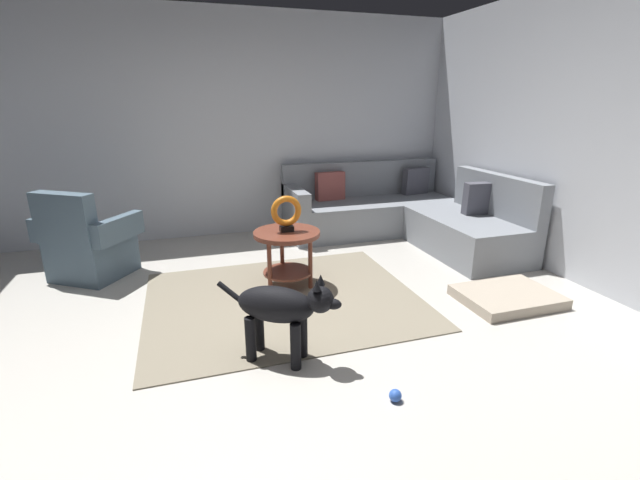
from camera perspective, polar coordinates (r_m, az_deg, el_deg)
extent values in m
cube|color=beige|center=(3.25, -4.47, -14.01)|extent=(6.00, 6.00, 0.10)
cube|color=silver|center=(5.68, -11.96, 14.25)|extent=(6.00, 0.12, 2.70)
cube|color=silver|center=(4.47, 35.57, 10.56)|extent=(0.12, 6.00, 2.70)
cube|color=gray|center=(3.85, -4.75, -7.72)|extent=(2.30, 1.90, 0.01)
cube|color=gray|center=(5.80, 6.64, 3.14)|extent=(2.20, 0.85, 0.42)
cube|color=gray|center=(6.02, 5.40, 8.02)|extent=(2.20, 0.14, 0.46)
cube|color=gray|center=(5.20, 18.58, 0.60)|extent=(0.85, 1.40, 0.42)
cube|color=gray|center=(5.31, 22.16, 5.48)|extent=(0.14, 1.40, 0.46)
cube|color=gray|center=(5.39, -3.23, 5.62)|extent=(0.16, 0.85, 0.22)
cube|color=#4C4C56|center=(6.23, 12.35, 7.46)|extent=(0.40, 0.20, 0.39)
cube|color=#994C47|center=(5.72, 1.32, 6.96)|extent=(0.39, 0.17, 0.38)
cube|color=#4C4C56|center=(5.30, 20.15, 5.02)|extent=(0.39, 0.16, 0.38)
cube|color=#4C6070|center=(4.84, -27.48, -1.89)|extent=(0.83, 0.83, 0.40)
cube|color=#4C6070|center=(4.55, -30.36, 2.35)|extent=(0.58, 0.45, 0.48)
cube|color=#4C6070|center=(5.00, -30.91, 1.89)|extent=(0.42, 0.55, 0.22)
cube|color=#4C6070|center=(4.52, -24.78, 1.35)|extent=(0.42, 0.55, 0.22)
cylinder|color=brown|center=(3.93, -4.36, 0.86)|extent=(0.60, 0.60, 0.04)
cylinder|color=brown|center=(4.05, -4.24, -4.15)|extent=(0.45, 0.45, 0.02)
cylinder|color=brown|center=(4.22, -4.96, -1.85)|extent=(0.04, 0.04, 0.50)
cylinder|color=brown|center=(3.88, -6.58, -3.65)|extent=(0.04, 0.04, 0.50)
cylinder|color=brown|center=(3.96, -1.27, -3.07)|extent=(0.04, 0.04, 0.50)
cube|color=black|center=(3.92, -4.37, 1.49)|extent=(0.12, 0.08, 0.05)
torus|color=orange|center=(3.88, -4.43, 3.80)|extent=(0.28, 0.06, 0.28)
cube|color=#B2A38E|center=(4.12, 23.24, -6.82)|extent=(0.80, 0.60, 0.09)
cylinder|color=black|center=(2.99, -2.32, -12.37)|extent=(0.07, 0.07, 0.32)
cylinder|color=black|center=(2.87, -3.19, -13.71)|extent=(0.07, 0.07, 0.32)
cylinder|color=black|center=(3.09, -7.97, -11.49)|extent=(0.07, 0.07, 0.32)
cylinder|color=black|center=(2.98, -9.04, -12.73)|extent=(0.07, 0.07, 0.32)
ellipsoid|color=black|center=(2.86, -5.82, -8.34)|extent=(0.56, 0.47, 0.24)
sphere|color=black|center=(2.74, 0.04, -7.77)|extent=(0.17, 0.17, 0.17)
ellipsoid|color=black|center=(2.74, 1.60, -8.33)|extent=(0.14, 0.12, 0.07)
cone|color=black|center=(2.74, 0.09, -5.18)|extent=(0.06, 0.06, 0.07)
cone|color=black|center=(2.66, -0.43, -5.91)|extent=(0.06, 0.06, 0.07)
cylinder|color=black|center=(2.96, -11.49, -6.82)|extent=(0.19, 0.14, 0.16)
sphere|color=blue|center=(2.71, 9.80, -19.36)|extent=(0.07, 0.07, 0.07)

